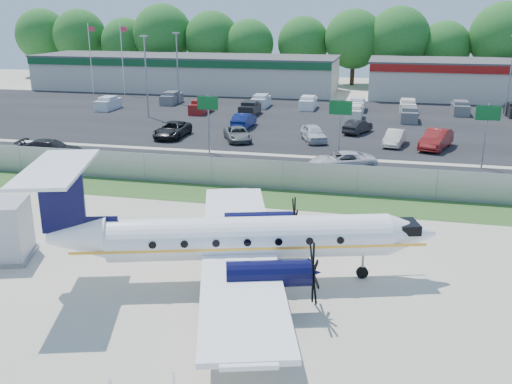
# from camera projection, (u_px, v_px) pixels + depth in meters

# --- Properties ---
(ground) EXTENTS (170.00, 170.00, 0.00)m
(ground) POSITION_uv_depth(u_px,v_px,m) (226.00, 280.00, 25.71)
(ground) COLOR beige
(ground) RESTS_ON ground
(grass_verge) EXTENTS (170.00, 4.00, 0.02)m
(grass_verge) POSITION_uv_depth(u_px,v_px,m) (277.00, 198.00, 36.85)
(grass_verge) COLOR #2D561E
(grass_verge) RESTS_ON ground
(access_road) EXTENTS (170.00, 8.00, 0.02)m
(access_road) POSITION_uv_depth(u_px,v_px,m) (294.00, 170.00, 43.36)
(access_road) COLOR black
(access_road) RESTS_ON ground
(parking_lot) EXTENTS (170.00, 32.00, 0.02)m
(parking_lot) POSITION_uv_depth(u_px,v_px,m) (325.00, 121.00, 62.87)
(parking_lot) COLOR black
(parking_lot) RESTS_ON ground
(perimeter_fence) EXTENTS (120.00, 0.06, 1.99)m
(perimeter_fence) POSITION_uv_depth(u_px,v_px,m) (283.00, 175.00, 38.41)
(perimeter_fence) COLOR gray
(perimeter_fence) RESTS_ON ground
(building_west) EXTENTS (46.40, 12.40, 5.24)m
(building_west) POSITION_uv_depth(u_px,v_px,m) (185.00, 73.00, 87.62)
(building_west) COLOR beige
(building_west) RESTS_ON ground
(sign_left) EXTENTS (1.80, 0.26, 5.00)m
(sign_left) POSITION_uv_depth(u_px,v_px,m) (208.00, 111.00, 47.61)
(sign_left) COLOR gray
(sign_left) RESTS_ON ground
(sign_mid) EXTENTS (1.80, 0.26, 5.00)m
(sign_mid) POSITION_uv_depth(u_px,v_px,m) (340.00, 116.00, 45.26)
(sign_mid) COLOR gray
(sign_mid) RESTS_ON ground
(sign_right) EXTENTS (1.80, 0.26, 5.00)m
(sign_right) POSITION_uv_depth(u_px,v_px,m) (487.00, 122.00, 42.92)
(sign_right) COLOR gray
(sign_right) RESTS_ON ground
(flagpole_west) EXTENTS (1.06, 0.12, 10.00)m
(flagpole_west) POSITION_uv_depth(u_px,v_px,m) (91.00, 54.00, 82.77)
(flagpole_west) COLOR white
(flagpole_west) RESTS_ON ground
(flagpole_east) EXTENTS (1.06, 0.12, 10.00)m
(flagpole_east) POSITION_uv_depth(u_px,v_px,m) (122.00, 55.00, 81.70)
(flagpole_east) COLOR white
(flagpole_east) RESTS_ON ground
(light_pole_nw) EXTENTS (0.90, 0.35, 9.09)m
(light_pole_nw) POSITION_uv_depth(u_px,v_px,m) (146.00, 71.00, 63.70)
(light_pole_nw) COLOR gray
(light_pole_nw) RESTS_ON ground
(light_pole_sw) EXTENTS (0.90, 0.35, 9.09)m
(light_pole_sw) POSITION_uv_depth(u_px,v_px,m) (177.00, 63.00, 72.99)
(light_pole_sw) COLOR gray
(light_pole_sw) RESTS_ON ground
(light_pole_se) EXTENTS (0.90, 0.35, 9.09)m
(light_pole_se) POSITION_uv_depth(u_px,v_px,m) (511.00, 70.00, 64.46)
(light_pole_se) COLOR gray
(light_pole_se) RESTS_ON ground
(tree_line) EXTENTS (112.00, 6.00, 14.00)m
(tree_line) POSITION_uv_depth(u_px,v_px,m) (348.00, 85.00, 94.47)
(tree_line) COLOR #1D601C
(tree_line) RESTS_ON ground
(aircraft) EXTENTS (17.85, 17.42, 5.46)m
(aircraft) POSITION_uv_depth(u_px,v_px,m) (241.00, 238.00, 24.89)
(aircraft) COLOR white
(aircraft) RESTS_ON ground
(service_container) EXTENTS (3.31, 3.31, 2.90)m
(service_container) POSITION_uv_depth(u_px,v_px,m) (1.00, 232.00, 27.55)
(service_container) COLOR #BBBCC2
(service_container) RESTS_ON ground
(cone_starboard_wing) EXTENTS (0.35, 0.35, 0.49)m
(cone_starboard_wing) POSITION_uv_depth(u_px,v_px,m) (248.00, 207.00, 34.47)
(cone_starboard_wing) COLOR red
(cone_starboard_wing) RESTS_ON ground
(road_car_west) EXTENTS (5.57, 2.77, 1.55)m
(road_car_west) POSITION_uv_depth(u_px,v_px,m) (52.00, 158.00, 46.96)
(road_car_west) COLOR black
(road_car_west) RESTS_ON ground
(road_car_mid) EXTENTS (5.61, 4.05, 1.42)m
(road_car_mid) POSITION_uv_depth(u_px,v_px,m) (342.00, 170.00, 43.53)
(road_car_mid) COLOR silver
(road_car_mid) RESTS_ON ground
(parked_car_a) EXTENTS (2.47, 5.34, 1.48)m
(parked_car_a) POSITION_uv_depth(u_px,v_px,m) (173.00, 137.00, 54.85)
(parked_car_a) COLOR black
(parked_car_a) RESTS_ON ground
(parked_car_b) EXTENTS (3.84, 5.10, 1.29)m
(parked_car_b) POSITION_uv_depth(u_px,v_px,m) (238.00, 141.00, 53.35)
(parked_car_b) COLOR #595B5E
(parked_car_b) RESTS_ON ground
(parked_car_c) EXTENTS (3.30, 4.85, 1.53)m
(parked_car_c) POSITION_uv_depth(u_px,v_px,m) (313.00, 141.00, 53.19)
(parked_car_c) COLOR silver
(parked_car_c) RESTS_ON ground
(parked_car_d) EXTENTS (2.22, 4.45, 1.40)m
(parked_car_d) POSITION_uv_depth(u_px,v_px,m) (394.00, 145.00, 51.54)
(parked_car_d) COLOR beige
(parked_car_d) RESTS_ON ground
(parked_car_e) EXTENTS (3.41, 5.52, 1.72)m
(parked_car_e) POSITION_uv_depth(u_px,v_px,m) (435.00, 149.00, 50.27)
(parked_car_e) COLOR maroon
(parked_car_e) RESTS_ON ground
(parked_car_f) EXTENTS (1.73, 4.72, 1.54)m
(parked_car_f) POSITION_uv_depth(u_px,v_px,m) (244.00, 128.00, 59.42)
(parked_car_f) COLOR navy
(parked_car_f) RESTS_ON ground
(parked_car_g) EXTENTS (2.90, 4.38, 1.36)m
(parked_car_g) POSITION_uv_depth(u_px,v_px,m) (357.00, 133.00, 56.67)
(parked_car_g) COLOR black
(parked_car_g) RESTS_ON ground
(far_parking_rows) EXTENTS (56.00, 10.00, 1.60)m
(far_parking_rows) POSITION_uv_depth(u_px,v_px,m) (330.00, 114.00, 67.52)
(far_parking_rows) COLOR gray
(far_parking_rows) RESTS_ON ground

